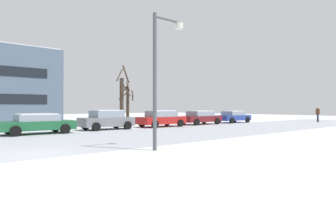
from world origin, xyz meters
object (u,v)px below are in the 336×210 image
at_px(parked_car_gray, 107,120).
at_px(parked_car_maroon, 200,117).
at_px(parked_car_green, 37,123).
at_px(pedestrian_crossing, 318,113).
at_px(parked_car_blue, 233,116).
at_px(parked_car_red, 161,118).
at_px(street_lamp, 160,67).

bearing_deg(parked_car_gray, parked_car_maroon, -0.57).
bearing_deg(parked_car_gray, parked_car_green, -176.36).
bearing_deg(pedestrian_crossing, parked_car_blue, 146.77).
relative_size(parked_car_green, parked_car_maroon, 1.01).
distance_m(parked_car_red, parked_car_blue, 10.53).
relative_size(street_lamp, parked_car_blue, 1.30).
xyz_separation_m(street_lamp, parked_car_red, (8.89, 10.76, -2.67)).
distance_m(parked_car_green, pedestrian_crossing, 30.14).
relative_size(parked_car_blue, pedestrian_crossing, 2.43).
distance_m(parked_car_red, parked_car_maroon, 5.27).
xyz_separation_m(parked_car_maroon, pedestrian_crossing, (13.85, -5.73, 0.32)).
bearing_deg(parked_car_blue, street_lamp, -150.82).
bearing_deg(parked_car_red, parked_car_maroon, 2.07).
distance_m(parked_car_maroon, parked_car_blue, 5.26).
distance_m(parked_car_gray, parked_car_maroon, 10.53).
bearing_deg(parked_car_green, parked_car_maroon, 0.84).
bearing_deg(parked_car_blue, pedestrian_crossing, -33.23).
relative_size(parked_car_gray, pedestrian_crossing, 2.33).
xyz_separation_m(parked_car_gray, parked_car_blue, (15.79, -0.21, -0.08)).
height_order(parked_car_green, parked_car_gray, parked_car_gray).
bearing_deg(parked_car_gray, parked_car_red, -3.20).
xyz_separation_m(parked_car_green, pedestrian_crossing, (29.63, -5.50, 0.35)).
xyz_separation_m(street_lamp, parked_car_gray, (3.63, 11.05, -2.64)).
relative_size(parked_car_red, parked_car_maroon, 0.96).
relative_size(street_lamp, parked_car_gray, 1.36).
distance_m(street_lamp, parked_car_green, 11.18).
height_order(parked_car_maroon, parked_car_blue, parked_car_maroon).
height_order(parked_car_blue, pedestrian_crossing, pedestrian_crossing).
bearing_deg(parked_car_green, parked_car_blue, 0.34).
bearing_deg(pedestrian_crossing, parked_car_gray, 166.54).
bearing_deg(parked_car_maroon, parked_car_green, -179.16).
bearing_deg(pedestrian_crossing, street_lamp, -169.44).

